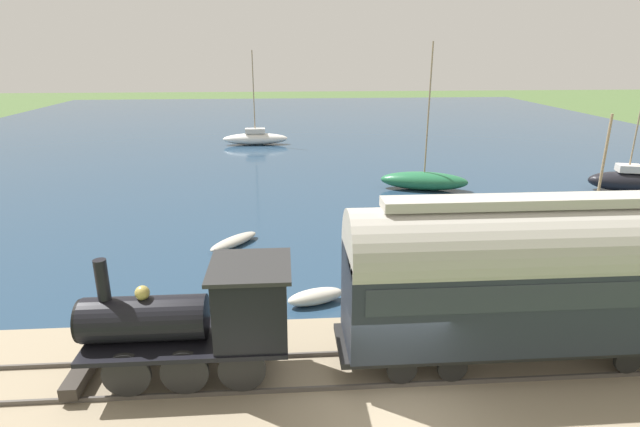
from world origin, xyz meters
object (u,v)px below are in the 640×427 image
(sailboat_white, at_px, (255,138))
(rowboat_near_shore, at_px, (316,297))
(steam_locomotive, at_px, (204,315))
(rowboat_mid_harbor, at_px, (234,241))
(sailboat_green, at_px, (424,180))
(sailboat_black, at_px, (627,180))
(sailboat_blue, at_px, (586,256))
(rowboat_off_pier, at_px, (462,223))
(passenger_coach, at_px, (539,273))

(sailboat_white, height_order, rowboat_near_shore, sailboat_white)
(steam_locomotive, xyz_separation_m, rowboat_mid_harbor, (10.42, 0.31, -2.11))
(sailboat_green, relative_size, sailboat_black, 0.99)
(steam_locomotive, height_order, rowboat_near_shore, steam_locomotive)
(sailboat_white, distance_m, rowboat_near_shore, 31.79)
(sailboat_white, bearing_deg, sailboat_green, -146.35)
(sailboat_green, bearing_deg, sailboat_blue, -151.93)
(rowboat_near_shore, xyz_separation_m, rowboat_off_pier, (7.56, -7.96, -0.10))
(passenger_coach, relative_size, sailboat_black, 1.13)
(rowboat_mid_harbor, bearing_deg, passenger_coach, 169.98)
(steam_locomotive, height_order, sailboat_green, sailboat_green)
(sailboat_blue, bearing_deg, passenger_coach, 150.54)
(sailboat_white, xyz_separation_m, rowboat_mid_harbor, (-25.79, -0.30, -0.41))
(sailboat_black, relative_size, sailboat_white, 1.07)
(steam_locomotive, height_order, passenger_coach, passenger_coach)
(rowboat_near_shore, xyz_separation_m, rowboat_mid_harbor, (5.78, 3.40, -0.06))
(steam_locomotive, height_order, rowboat_off_pier, steam_locomotive)
(steam_locomotive, bearing_deg, sailboat_black, -52.82)
(steam_locomotive, distance_m, sailboat_white, 36.26)
(sailboat_blue, bearing_deg, sailboat_green, 24.97)
(sailboat_green, height_order, rowboat_near_shore, sailboat_green)
(sailboat_black, height_order, rowboat_mid_harbor, sailboat_black)
(passenger_coach, xyz_separation_m, sailboat_white, (36.22, 9.14, -2.54))
(sailboat_blue, distance_m, rowboat_near_shore, 11.17)
(steam_locomotive, distance_m, sailboat_green, 22.30)
(sailboat_black, bearing_deg, rowboat_mid_harbor, 122.86)
(rowboat_off_pier, bearing_deg, passenger_coach, 119.02)
(rowboat_off_pier, bearing_deg, sailboat_green, -49.04)
(sailboat_green, bearing_deg, rowboat_mid_harbor, 142.67)
(rowboat_mid_harbor, bearing_deg, sailboat_black, -122.81)
(steam_locomotive, distance_m, rowboat_off_pier, 16.60)
(rowboat_near_shore, distance_m, rowboat_off_pier, 10.97)
(passenger_coach, distance_m, sailboat_white, 37.44)
(sailboat_black, height_order, rowboat_off_pier, sailboat_black)
(sailboat_green, xyz_separation_m, sailboat_white, (16.90, 11.62, 0.01))
(sailboat_blue, bearing_deg, sailboat_white, 37.73)
(steam_locomotive, xyz_separation_m, sailboat_blue, (6.44, -14.11, -1.60))
(steam_locomotive, distance_m, rowboat_near_shore, 5.95)
(rowboat_near_shore, bearing_deg, sailboat_white, -11.25)
(steam_locomotive, bearing_deg, sailboat_white, 0.96)
(rowboat_near_shore, relative_size, rowboat_mid_harbor, 0.82)
(sailboat_green, xyz_separation_m, sailboat_blue, (-12.87, -3.10, 0.11))
(sailboat_white, height_order, rowboat_mid_harbor, sailboat_white)
(sailboat_black, xyz_separation_m, rowboat_near_shore, (-13.38, 20.67, -0.45))
(sailboat_green, height_order, sailboat_blue, sailboat_green)
(steam_locomotive, xyz_separation_m, rowboat_near_shore, (4.65, -3.09, -2.05))
(sailboat_black, xyz_separation_m, rowboat_mid_harbor, (-7.60, 24.07, -0.51))
(sailboat_black, height_order, rowboat_near_shore, sailboat_black)
(sailboat_blue, height_order, sailboat_white, sailboat_white)
(sailboat_blue, height_order, rowboat_near_shore, sailboat_blue)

